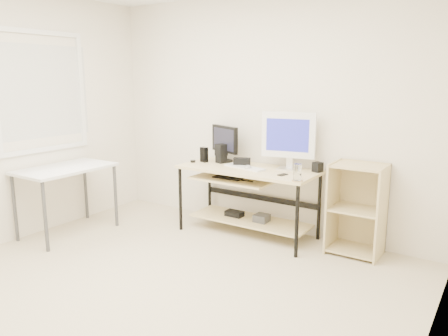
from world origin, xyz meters
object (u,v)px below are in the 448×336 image
object	(u,v)px
desk	(246,187)
black_monitor	(225,141)
shelf_unit	(358,208)
audio_controller	(204,155)
white_imac	(288,137)
side_table	(66,174)

from	to	relation	value
desk	black_monitor	size ratio (longest dim) A/B	3.44
shelf_unit	black_monitor	world-z (taller)	black_monitor
desk	audio_controller	xyz separation A→B (m)	(-0.57, 0.01, 0.30)
white_imac	desk	bearing A→B (deg)	-169.80
desk	black_monitor	distance (m)	0.61
shelf_unit	white_imac	world-z (taller)	white_imac
shelf_unit	desk	bearing A→B (deg)	-172.23
side_table	white_imac	size ratio (longest dim) A/B	1.65
desk	side_table	distance (m)	1.97
desk	white_imac	distance (m)	0.71
desk	white_imac	bearing A→B (deg)	21.50
desk	audio_controller	size ratio (longest dim) A/B	8.70
black_monitor	audio_controller	bearing A→B (deg)	-118.47
side_table	black_monitor	size ratio (longest dim) A/B	2.30
black_monitor	white_imac	size ratio (longest dim) A/B	0.72
desk	side_table	size ratio (longest dim) A/B	1.50
desk	shelf_unit	xyz separation A→B (m)	(1.18, 0.16, -0.09)
side_table	white_imac	world-z (taller)	white_imac
white_imac	audio_controller	size ratio (longest dim) A/B	3.51
side_table	black_monitor	bearing A→B (deg)	43.82
black_monitor	white_imac	xyz separation A→B (m)	(0.79, 0.00, 0.11)
white_imac	audio_controller	world-z (taller)	white_imac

